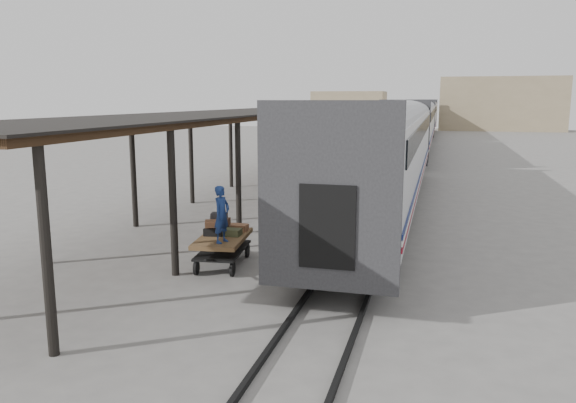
% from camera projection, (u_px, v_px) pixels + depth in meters
% --- Properties ---
extents(ground, '(160.00, 160.00, 0.00)m').
position_uv_depth(ground, '(247.00, 259.00, 16.73)').
color(ground, slate).
rests_on(ground, ground).
extents(train, '(3.45, 76.01, 4.01)m').
position_uv_depth(train, '(414.00, 123.00, 47.51)').
color(train, silver).
rests_on(train, ground).
extents(canopy, '(4.90, 64.30, 4.15)m').
position_uv_depth(canopy, '(313.00, 109.00, 39.67)').
color(canopy, '#422B19').
rests_on(canopy, ground).
extents(rails, '(1.54, 150.00, 0.12)m').
position_uv_depth(rails, '(413.00, 154.00, 48.18)').
color(rails, black).
rests_on(rails, ground).
extents(building_far, '(18.00, 10.00, 8.00)m').
position_uv_depth(building_far, '(500.00, 104.00, 86.47)').
color(building_far, tan).
rests_on(building_far, ground).
extents(building_left, '(12.00, 8.00, 6.00)m').
position_uv_depth(building_left, '(349.00, 109.00, 96.62)').
color(building_left, tan).
rests_on(building_left, ground).
extents(baggage_cart, '(1.54, 2.54, 0.86)m').
position_uv_depth(baggage_cart, '(223.00, 243.00, 15.93)').
color(baggage_cart, brown).
rests_on(baggage_cart, ground).
extents(suitcase_stack, '(1.08, 1.10, 0.58)m').
position_uv_depth(suitcase_stack, '(223.00, 227.00, 16.22)').
color(suitcase_stack, '#333335').
rests_on(suitcase_stack, baggage_cart).
extents(luggage_tug, '(1.36, 1.72, 1.33)m').
position_uv_depth(luggage_tug, '(303.00, 167.00, 34.12)').
color(luggage_tug, '#9A210E').
rests_on(luggage_tug, ground).
extents(porter, '(0.49, 0.64, 1.55)m').
position_uv_depth(porter, '(222.00, 214.00, 15.07)').
color(porter, navy).
rests_on(porter, baggage_cart).
extents(pedestrian, '(0.98, 0.51, 1.59)m').
position_uv_depth(pedestrian, '(301.00, 175.00, 29.33)').
color(pedestrian, black).
rests_on(pedestrian, ground).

